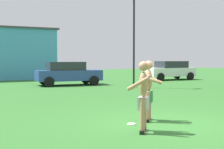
{
  "coord_description": "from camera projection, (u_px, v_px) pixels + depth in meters",
  "views": [
    {
      "loc": [
        -5.34,
        -7.3,
        1.82
      ],
      "look_at": [
        -0.58,
        1.77,
        1.3
      ],
      "focal_mm": 51.36,
      "sensor_mm": 36.0,
      "label": 1
    }
  ],
  "objects": [
    {
      "name": "lamp_post",
      "position": [
        134.0,
        31.0,
        19.63
      ],
      "size": [
        0.6,
        0.24,
        5.69
      ],
      "color": "black",
      "rests_on": "ground_plane"
    },
    {
      "name": "car_white_mid_lot",
      "position": [
        170.0,
        70.0,
        27.09
      ],
      "size": [
        4.35,
        2.13,
        1.58
      ],
      "color": "white",
      "rests_on": "ground_plane"
    },
    {
      "name": "car_blue_near_post",
      "position": [
        68.0,
        73.0,
        21.59
      ],
      "size": [
        4.44,
        2.33,
        1.58
      ],
      "color": "#2D478C",
      "rests_on": "ground_plane"
    },
    {
      "name": "player_with_cap",
      "position": [
        149.0,
        88.0,
        9.25
      ],
      "size": [
        0.81,
        0.76,
        1.76
      ],
      "color": "black",
      "rests_on": "ground_plane"
    },
    {
      "name": "player_in_gray",
      "position": [
        143.0,
        95.0,
        7.84
      ],
      "size": [
        0.73,
        0.8,
        1.75
      ],
      "color": "black",
      "rests_on": "ground_plane"
    },
    {
      "name": "ground_plane",
      "position": [
        159.0,
        123.0,
        9.03
      ],
      "size": [
        80.0,
        80.0,
        0.0
      ],
      "primitive_type": "plane",
      "color": "#2D6628"
    },
    {
      "name": "frisbee",
      "position": [
        131.0,
        124.0,
        8.8
      ],
      "size": [
        0.25,
        0.25,
        0.03
      ],
      "primitive_type": "cylinder",
      "color": "white",
      "rests_on": "ground_plane"
    }
  ]
}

